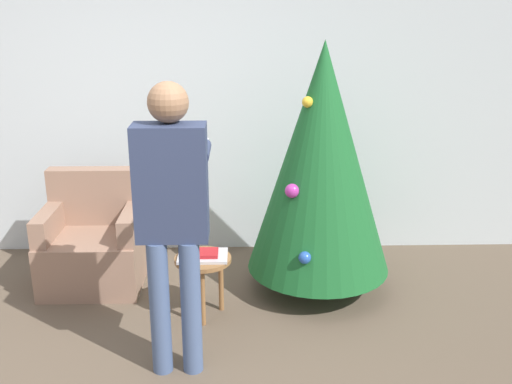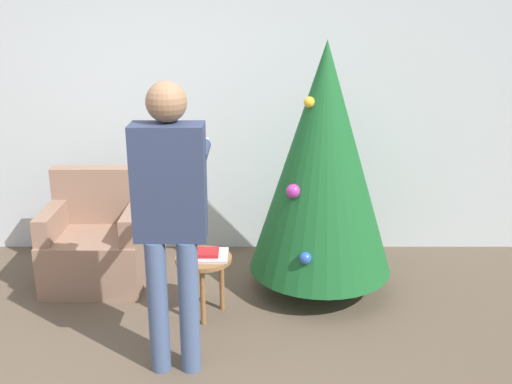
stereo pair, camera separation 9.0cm
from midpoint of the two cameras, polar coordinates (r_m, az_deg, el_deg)
The scene contains 7 objects.
wall_back at distance 5.11m, azimuth -6.89°, elevation 8.96°, with size 8.00×0.06×2.70m.
christmas_tree at distance 4.36m, azimuth 7.00°, elevation 3.04°, with size 1.07×1.07×1.88m.
armchair at distance 4.86m, azimuth -14.37°, elevation -4.75°, with size 0.75×0.66×0.87m.
person_standing at distance 3.41m, azimuth -7.42°, elevation -1.22°, with size 0.43×0.57×1.73m.
side_stool at distance 4.20m, azimuth -4.38°, elevation -7.07°, with size 0.39×0.39×0.44m.
laptop at distance 4.17m, azimuth -4.41°, elevation -6.05°, with size 0.34×0.24×0.02m.
book at distance 4.16m, azimuth -4.42°, elevation -5.77°, with size 0.21×0.15×0.02m.
Camera 2 is at (0.65, -2.78, 2.17)m, focal length 42.00 mm.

